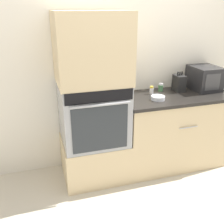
% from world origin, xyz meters
% --- Properties ---
extents(ground_plane, '(12.00, 12.00, 0.00)m').
position_xyz_m(ground_plane, '(0.00, 0.00, 0.00)').
color(ground_plane, beige).
extents(wall_back, '(8.00, 0.05, 2.50)m').
position_xyz_m(wall_back, '(0.00, 0.63, 1.25)').
color(wall_back, silver).
rests_on(wall_back, ground_plane).
extents(oven_cabinet_base, '(0.70, 0.60, 0.45)m').
position_xyz_m(oven_cabinet_base, '(-0.35, 0.30, 0.23)').
color(oven_cabinet_base, beige).
rests_on(oven_cabinet_base, ground_plane).
extents(wall_oven, '(0.68, 0.64, 0.66)m').
position_xyz_m(wall_oven, '(-0.35, 0.30, 0.78)').
color(wall_oven, '#9EA0A5').
rests_on(wall_oven, oven_cabinet_base).
extents(oven_cabinet_upper, '(0.70, 0.60, 0.68)m').
position_xyz_m(oven_cabinet_upper, '(-0.35, 0.30, 1.45)').
color(oven_cabinet_upper, beige).
rests_on(oven_cabinet_upper, wall_oven).
extents(counter_unit, '(1.28, 0.63, 0.89)m').
position_xyz_m(counter_unit, '(0.63, 0.30, 0.44)').
color(counter_unit, beige).
rests_on(counter_unit, ground_plane).
extents(microwave, '(0.31, 0.37, 0.28)m').
position_xyz_m(microwave, '(1.05, 0.40, 1.03)').
color(microwave, '#232326').
rests_on(microwave, counter_unit).
extents(knife_block, '(0.11, 0.16, 0.23)m').
position_xyz_m(knife_block, '(0.72, 0.43, 0.98)').
color(knife_block, black).
rests_on(knife_block, counter_unit).
extents(bowl, '(0.15, 0.15, 0.04)m').
position_xyz_m(bowl, '(0.35, 0.20, 0.91)').
color(bowl, silver).
rests_on(bowl, counter_unit).
extents(condiment_jar_near, '(0.06, 0.06, 0.09)m').
position_xyz_m(condiment_jar_near, '(0.52, 0.48, 0.93)').
color(condiment_jar_near, '#427047').
rests_on(condiment_jar_near, counter_unit).
extents(condiment_jar_mid, '(0.04, 0.04, 0.12)m').
position_xyz_m(condiment_jar_mid, '(0.10, 0.54, 0.94)').
color(condiment_jar_mid, silver).
rests_on(condiment_jar_mid, counter_unit).
extents(condiment_jar_far, '(0.05, 0.05, 0.09)m').
position_xyz_m(condiment_jar_far, '(0.37, 0.41, 0.93)').
color(condiment_jar_far, silver).
rests_on(condiment_jar_far, counter_unit).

